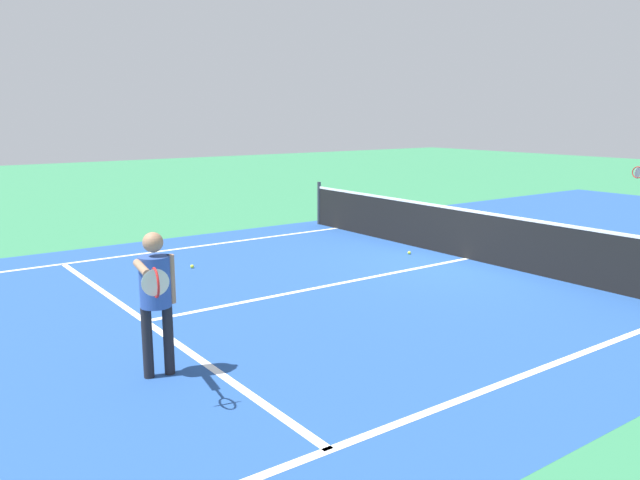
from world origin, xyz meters
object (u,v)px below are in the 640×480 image
object	(u,v)px
tennis_ball_near_net	(409,253)
tennis_ball_mid_court	(192,266)
player_near	(155,289)
net	(468,234)

from	to	relation	value
tennis_ball_near_net	tennis_ball_mid_court	distance (m)	4.24
player_near	tennis_ball_mid_court	world-z (taller)	player_near
net	tennis_ball_mid_court	world-z (taller)	net
tennis_ball_near_net	tennis_ball_mid_court	size ratio (longest dim) A/B	1.00
tennis_ball_mid_court	player_near	bearing A→B (deg)	-28.84
player_near	tennis_ball_mid_court	distance (m)	4.95
net	tennis_ball_near_net	size ratio (longest dim) A/B	148.13
net	tennis_ball_near_net	world-z (taller)	net
net	player_near	size ratio (longest dim) A/B	6.30
net	tennis_ball_near_net	bearing A→B (deg)	-146.34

